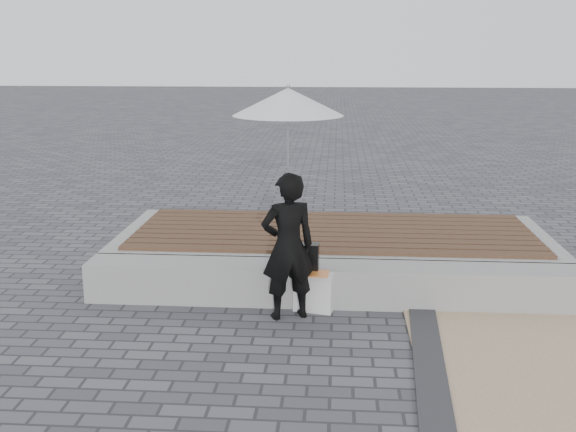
% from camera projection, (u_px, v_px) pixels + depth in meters
% --- Properties ---
extents(ground, '(80.00, 80.00, 0.00)m').
position_uv_depth(ground, '(330.00, 376.00, 5.36)').
color(ground, '#535359').
rests_on(ground, ground).
extents(edging_band, '(0.61, 5.20, 0.04)m').
position_uv_depth(edging_band, '(435.00, 410.00, 4.82)').
color(edging_band, '#303033').
rests_on(edging_band, ground).
extents(seating_ledge, '(5.00, 0.45, 0.40)m').
position_uv_depth(seating_ledge, '(332.00, 283.00, 6.86)').
color(seating_ledge, gray).
rests_on(seating_ledge, ground).
extents(timber_platform, '(5.00, 2.00, 0.40)m').
position_uv_depth(timber_platform, '(333.00, 249.00, 8.02)').
color(timber_platform, '#B0B0AA').
rests_on(timber_platform, ground).
extents(timber_decking, '(4.60, 1.80, 0.04)m').
position_uv_depth(timber_decking, '(334.00, 231.00, 7.96)').
color(timber_decking, brown).
rests_on(timber_decking, timber_platform).
extents(woman, '(0.60, 0.49, 1.41)m').
position_uv_depth(woman, '(288.00, 246.00, 6.36)').
color(woman, black).
rests_on(woman, ground).
extents(parasol, '(1.00, 1.00, 1.27)m').
position_uv_depth(parasol, '(288.00, 102.00, 6.03)').
color(parasol, '#A7A7AC').
rests_on(parasol, ground).
extents(handbag, '(0.38, 0.16, 0.26)m').
position_uv_depth(handbag, '(300.00, 256.00, 6.64)').
color(handbag, black).
rests_on(handbag, seating_ledge).
extents(canvas_tote, '(0.40, 0.23, 0.40)m').
position_uv_depth(canvas_tote, '(314.00, 291.00, 6.64)').
color(canvas_tote, white).
rests_on(canvas_tote, ground).
extents(magazine, '(0.30, 0.23, 0.01)m').
position_uv_depth(magazine, '(314.00, 273.00, 6.54)').
color(magazine, '#EE4936').
rests_on(magazine, canvas_tote).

